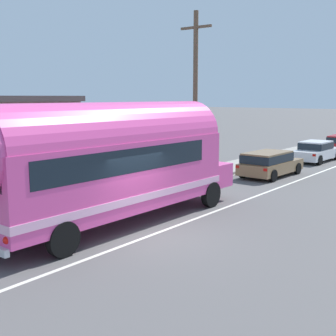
{
  "coord_description": "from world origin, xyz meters",
  "views": [
    {
      "loc": [
        8.76,
        -10.15,
        4.3
      ],
      "look_at": [
        -1.5,
        2.86,
        1.65
      ],
      "focal_mm": 47.69,
      "sensor_mm": 36.0,
      "label": 1
    }
  ],
  "objects_px": {
    "utility_pole": "(195,94)",
    "car_lead": "(269,162)",
    "painted_bus": "(104,159)",
    "car_second": "(316,150)"
  },
  "relations": [
    {
      "from": "painted_bus",
      "to": "car_second",
      "type": "distance_m",
      "value": 19.52
    },
    {
      "from": "car_lead",
      "to": "car_second",
      "type": "bearing_deg",
      "value": 90.7
    },
    {
      "from": "painted_bus",
      "to": "car_lead",
      "type": "distance_m",
      "value": 12.27
    },
    {
      "from": "utility_pole",
      "to": "car_second",
      "type": "distance_m",
      "value": 11.48
    },
    {
      "from": "utility_pole",
      "to": "car_lead",
      "type": "height_order",
      "value": "utility_pole"
    },
    {
      "from": "car_lead",
      "to": "car_second",
      "type": "relative_size",
      "value": 0.97
    },
    {
      "from": "painted_bus",
      "to": "utility_pole",
      "type": "bearing_deg",
      "value": 106.24
    },
    {
      "from": "painted_bus",
      "to": "car_lead",
      "type": "bearing_deg",
      "value": 89.84
    },
    {
      "from": "car_lead",
      "to": "car_second",
      "type": "height_order",
      "value": "same"
    },
    {
      "from": "utility_pole",
      "to": "painted_bus",
      "type": "relative_size",
      "value": 0.73
    }
  ]
}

